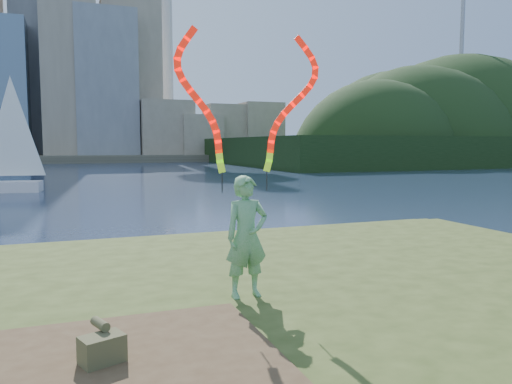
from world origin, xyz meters
name	(u,v)px	position (x,y,z in m)	size (l,w,h in m)	color
ground	(234,316)	(0.00, 0.00, 0.00)	(320.00, 320.00, 0.00)	#19253E
grassy_knoll	(287,347)	(0.00, -2.30, 0.34)	(20.00, 18.00, 0.80)	#354418
dirt_patch	(124,367)	(-2.20, -3.20, 0.81)	(3.20, 3.00, 0.02)	#47331E
far_shore	(83,157)	(0.00, 95.00, 0.60)	(320.00, 40.00, 1.20)	#4B4637
wooded_hill	(455,161)	(59.57, 59.96, 0.16)	(78.00, 50.00, 63.00)	black
woman_with_ribbons	(246,202)	(-0.26, -1.40, 2.19)	(2.11, 0.47, 4.14)	#137D27
canvas_bag	(102,348)	(-2.39, -3.03, 0.97)	(0.49, 0.55, 0.40)	#4C542E
sailboat	(1,169)	(-6.64, 26.93, 1.44)	(5.59, 2.30, 8.39)	white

